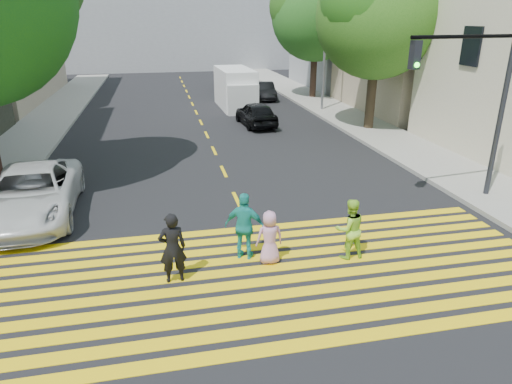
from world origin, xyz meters
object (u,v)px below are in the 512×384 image
object	(u,v)px
pedestrian_woman	(350,229)
white_sedan	(32,193)
silver_car	(225,80)
tree_right_far	(317,11)
pedestrian_child	(270,237)
dark_car_parked	(265,91)
pedestrian_man	(172,248)
pedestrian_extra	(245,226)
dark_car_near	(256,114)
white_van	(236,90)
tree_right_near	(380,8)
traffic_signal	(479,91)

from	to	relation	value
pedestrian_woman	white_sedan	xyz separation A→B (m)	(-8.15, 4.30, -0.04)
white_sedan	silver_car	distance (m)	27.12
tree_right_far	pedestrian_child	size ratio (longest dim) A/B	6.66
white_sedan	dark_car_parked	distance (m)	22.04
pedestrian_child	white_sedan	xyz separation A→B (m)	(-6.19, 4.14, 0.06)
pedestrian_woman	pedestrian_man	bearing A→B (deg)	0.51
pedestrian_extra	dark_car_near	xyz separation A→B (m)	(3.32, 14.33, -0.19)
silver_car	white_van	xyz separation A→B (m)	(-0.69, -9.51, 0.58)
pedestrian_extra	dark_car_parked	xyz separation A→B (m)	(5.74, 22.66, -0.25)
pedestrian_extra	white_van	distance (m)	19.94
tree_right_far	white_sedan	size ratio (longest dim) A/B	1.69
pedestrian_man	tree_right_far	bearing A→B (deg)	-120.48
pedestrian_woman	pedestrian_extra	world-z (taller)	pedestrian_extra
pedestrian_man	white_van	world-z (taller)	white_van
tree_right_near	pedestrian_child	size ratio (longest dim) A/B	6.61
traffic_signal	dark_car_parked	bearing A→B (deg)	87.94
white_sedan	traffic_signal	distance (m)	13.55
traffic_signal	pedestrian_child	bearing A→B (deg)	-167.10
white_sedan	tree_right_near	bearing A→B (deg)	27.54
dark_car_near	white_van	world-z (taller)	white_van
pedestrian_child	dark_car_parked	xyz separation A→B (m)	(5.21, 23.00, -0.07)
silver_car	dark_car_parked	world-z (taller)	silver_car
white_sedan	white_van	bearing A→B (deg)	58.88
dark_car_parked	traffic_signal	world-z (taller)	traffic_signal
tree_right_near	silver_car	world-z (taller)	tree_right_near
tree_right_far	pedestrian_woman	size ratio (longest dim) A/B	5.78
white_sedan	dark_car_near	xyz separation A→B (m)	(8.98, 10.53, -0.07)
pedestrian_child	dark_car_parked	distance (m)	23.58
tree_right_near	silver_car	distance (m)	18.61
tree_right_far	pedestrian_man	size ratio (longest dim) A/B	5.36
pedestrian_extra	white_sedan	distance (m)	6.82
pedestrian_man	pedestrian_child	xyz separation A→B (m)	(2.29, 0.37, -0.16)
silver_car	white_van	world-z (taller)	white_van
pedestrian_woman	dark_car_parked	xyz separation A→B (m)	(3.25, 23.16, -0.17)
tree_right_near	pedestrian_extra	distance (m)	15.94
tree_right_near	pedestrian_child	world-z (taller)	tree_right_near
pedestrian_child	pedestrian_extra	size ratio (longest dim) A/B	0.78
dark_car_near	silver_car	bearing A→B (deg)	-96.38
tree_right_near	pedestrian_child	xyz separation A→B (m)	(-8.43, -12.48, -5.30)
pedestrian_child	dark_car_near	size ratio (longest dim) A/B	0.34
pedestrian_man	pedestrian_extra	size ratio (longest dim) A/B	0.97
dark_car_near	dark_car_parked	bearing A→B (deg)	-110.66
pedestrian_child	dark_car_parked	size ratio (longest dim) A/B	0.37
pedestrian_woman	traffic_signal	distance (m)	6.31
pedestrian_woman	dark_car_parked	distance (m)	23.39
pedestrian_child	white_van	bearing A→B (deg)	-98.96
pedestrian_extra	white_sedan	world-z (taller)	pedestrian_extra
silver_car	dark_car_near	bearing A→B (deg)	94.25
tree_right_near	dark_car_near	distance (m)	8.04
pedestrian_child	pedestrian_man	bearing A→B (deg)	7.69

